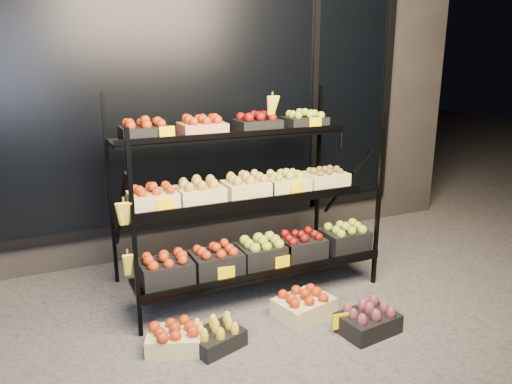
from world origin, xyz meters
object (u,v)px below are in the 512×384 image
display_rack (247,199)px  floor_crate_midright (304,304)px  floor_crate_midleft (216,336)px  floor_crate_left (174,337)px

display_rack → floor_crate_midright: 0.97m
floor_crate_midleft → floor_crate_midright: bearing=-8.5°
floor_crate_midleft → floor_crate_midright: (0.76, 0.12, 0.01)m
display_rack → floor_crate_left: (-0.84, -0.68, -0.70)m
floor_crate_midright → display_rack: bearing=92.3°
floor_crate_midleft → floor_crate_left: bearing=141.5°
floor_crate_left → floor_crate_midleft: 0.29m
display_rack → floor_crate_midleft: 1.20m
floor_crate_midleft → floor_crate_midright: size_ratio=0.86×
floor_crate_left → floor_crate_midleft: (0.27, -0.10, -0.00)m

